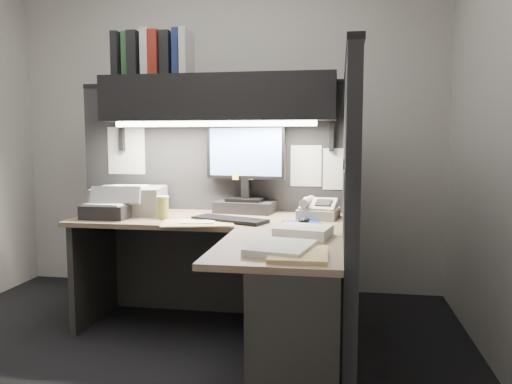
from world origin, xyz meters
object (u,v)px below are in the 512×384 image
printer (130,200)px  monitor (246,178)px  overhead_shelf (219,99)px  coffee_cup (163,208)px  notebook_stack (108,211)px  telephone (318,210)px  keyboard (230,220)px  desk (241,289)px

printer → monitor: bearing=3.1°
overhead_shelf → monitor: bearing=21.4°
monitor → coffee_cup: (-0.46, -0.36, -0.17)m
overhead_shelf → notebook_stack: overhead_shelf is taller
coffee_cup → overhead_shelf: bearing=44.6°
overhead_shelf → printer: bearing=-170.4°
printer → telephone: bearing=-9.2°
overhead_shelf → coffee_cup: 0.82m
keyboard → notebook_stack: (-0.80, 0.01, 0.03)m
monitor → telephone: 0.56m
desk → notebook_stack: (-0.95, 0.44, 0.33)m
monitor → notebook_stack: bearing=-146.6°
monitor → notebook_stack: 0.93m
overhead_shelf → telephone: (0.67, -0.10, -0.72)m
overhead_shelf → monitor: 0.56m
monitor → keyboard: size_ratio=1.26×
printer → notebook_stack: bearing=-113.1°
monitor → coffee_cup: size_ratio=4.45×
desk → notebook_stack: bearing=155.4°
desk → monitor: bearing=99.1°
monitor → keyboard: 0.46m
keyboard → coffee_cup: coffee_cup is taller
desk → overhead_shelf: 1.33m
coffee_cup → notebook_stack: bearing=-176.0°
monitor → notebook_stack: (-0.82, -0.38, -0.19)m
telephone → printer: size_ratio=0.57×
coffee_cup → notebook_stack: size_ratio=0.47×
overhead_shelf → desk: bearing=-68.2°
monitor → telephone: (0.50, -0.17, -0.19)m
overhead_shelf → printer: 0.91m
overhead_shelf → telephone: bearing=-8.6°
monitor → keyboard: (-0.02, -0.40, -0.23)m
coffee_cup → printer: printer is taller
printer → overhead_shelf: bearing=0.4°
overhead_shelf → coffee_cup: overhead_shelf is taller
coffee_cup → notebook_stack: (-0.36, -0.02, -0.02)m
telephone → desk: bearing=-111.4°
desk → telephone: size_ratio=6.74×
printer → notebook_stack: 0.23m
desk → printer: bearing=144.1°
overhead_shelf → notebook_stack: size_ratio=5.40×
desk → telephone: bearing=60.2°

